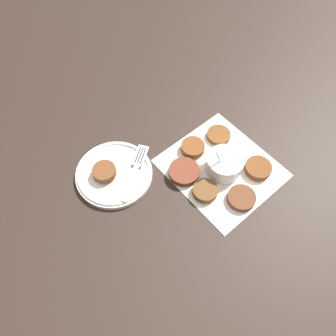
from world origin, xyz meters
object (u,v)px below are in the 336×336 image
at_px(sauce_bowl, 223,165).
at_px(fork, 137,166).
at_px(fritter_on_plate, 104,171).
at_px(serving_plate, 114,173).

relative_size(sauce_bowl, fork, 0.64).
xyz_separation_m(sauce_bowl, fritter_on_plate, (0.22, 0.22, 0.00)).
height_order(serving_plate, fork, fork).
distance_m(serving_plate, fritter_on_plate, 0.03).
bearing_deg(fork, fritter_on_plate, 55.88).
xyz_separation_m(serving_plate, fritter_on_plate, (0.01, 0.02, 0.02)).
distance_m(fritter_on_plate, fork, 0.08).
relative_size(fritter_on_plate, fork, 0.38).
bearing_deg(fritter_on_plate, sauce_bowl, -134.21).
bearing_deg(serving_plate, fork, -123.65).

